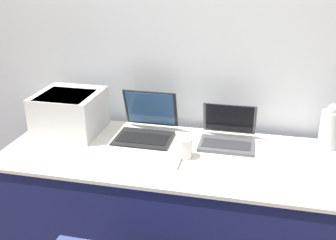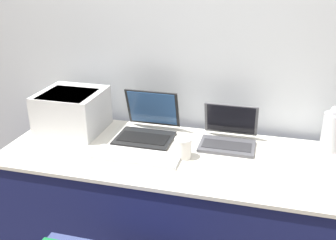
{
  "view_description": "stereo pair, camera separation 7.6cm",
  "coord_description": "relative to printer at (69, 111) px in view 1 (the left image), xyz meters",
  "views": [
    {
      "loc": [
        0.36,
        -1.53,
        1.77
      ],
      "look_at": [
        -0.07,
        0.4,
        0.95
      ],
      "focal_mm": 42.0,
      "sensor_mm": 36.0,
      "label": 1
    },
    {
      "loc": [
        0.44,
        -1.51,
        1.77
      ],
      "look_at": [
        -0.07,
        0.4,
        0.95
      ],
      "focal_mm": 42.0,
      "sensor_mm": 36.0,
      "label": 2
    }
  ],
  "objects": [
    {
      "name": "wall_back",
      "position": [
        0.71,
        0.31,
        0.39
      ],
      "size": [
        8.0,
        0.05,
        2.6
      ],
      "color": "silver",
      "rests_on": "ground_plane"
    },
    {
      "name": "table",
      "position": [
        0.71,
        -0.15,
        -0.52
      ],
      "size": [
        1.96,
        0.74,
        0.77
      ],
      "color": "#191E51",
      "rests_on": "ground_plane"
    },
    {
      "name": "printer",
      "position": [
        0.0,
        0.0,
        0.0
      ],
      "size": [
        0.37,
        0.37,
        0.25
      ],
      "color": "silver",
      "rests_on": "table"
    },
    {
      "name": "laptop_left",
      "position": [
        0.47,
        0.04,
        -0.08
      ],
      "size": [
        0.33,
        0.35,
        0.26
      ],
      "color": "black",
      "rests_on": "table"
    },
    {
      "name": "laptop_right",
      "position": [
        0.96,
        0.05,
        -0.09
      ],
      "size": [
        0.31,
        0.28,
        0.22
      ],
      "color": "#4C4C51",
      "rests_on": "table"
    },
    {
      "name": "external_keyboard",
      "position": [
        0.5,
        -0.25,
        -0.13
      ],
      "size": [
        0.47,
        0.16,
        0.02
      ],
      "color": "silver",
      "rests_on": "table"
    },
    {
      "name": "coffee_cup",
      "position": [
        0.74,
        -0.18,
        -0.08
      ],
      "size": [
        0.09,
        0.09,
        0.11
      ],
      "color": "white",
      "rests_on": "table"
    },
    {
      "name": "metal_pitcher",
      "position": [
        1.51,
        0.12,
        -0.02
      ],
      "size": [
        0.11,
        0.11,
        0.26
      ],
      "color": "silver",
      "rests_on": "table"
    }
  ]
}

